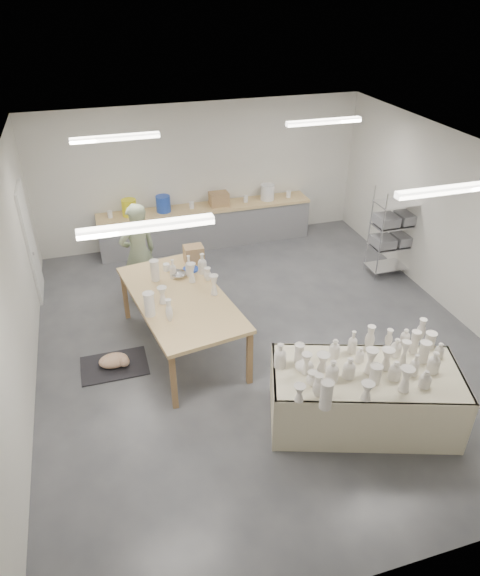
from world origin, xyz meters
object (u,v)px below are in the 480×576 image
object	(u,v)px
drying_table	(363,394)
red_stool	(140,279)
work_table	(181,292)
potter	(139,253)

from	to	relation	value
drying_table	red_stool	size ratio (longest dim) A/B	7.61
work_table	red_stool	distance (m)	1.98
drying_table	potter	distance (m)	4.60
drying_table	work_table	xyz separation A→B (m)	(-1.91, 2.40, 0.49)
drying_table	red_stool	bearing A→B (deg)	137.88
drying_table	red_stool	xyz separation A→B (m)	(-2.36, 4.19, -0.20)
potter	red_stool	xyz separation A→B (m)	(-0.00, 0.27, -0.68)
potter	work_table	bearing A→B (deg)	86.80
work_table	potter	distance (m)	1.59
work_table	red_stool	world-z (taller)	work_table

